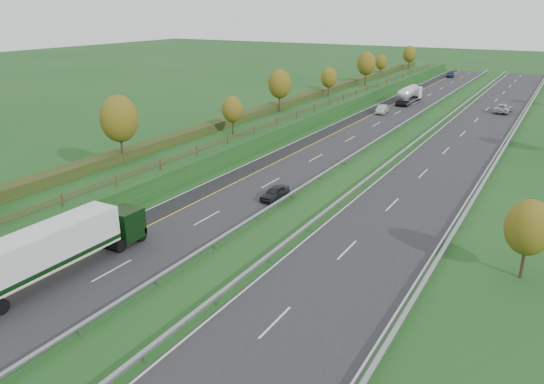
# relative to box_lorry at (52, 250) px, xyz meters

# --- Properties ---
(ground) EXTENTS (400.00, 400.00, 0.00)m
(ground) POSITION_rel_box_lorry_xyz_m (9.44, 46.90, -2.33)
(ground) COLOR #194619
(ground) RESTS_ON ground
(near_carriageway) EXTENTS (10.50, 200.00, 0.04)m
(near_carriageway) POSITION_rel_box_lorry_xyz_m (1.44, 51.90, -2.31)
(near_carriageway) COLOR #242427
(near_carriageway) RESTS_ON ground
(far_carriageway) EXTENTS (10.50, 200.00, 0.04)m
(far_carriageway) POSITION_rel_box_lorry_xyz_m (17.94, 51.90, -2.31)
(far_carriageway) COLOR #242427
(far_carriageway) RESTS_ON ground
(hard_shoulder) EXTENTS (3.00, 200.00, 0.04)m
(hard_shoulder) POSITION_rel_box_lorry_xyz_m (-2.31, 51.90, -2.31)
(hard_shoulder) COLOR black
(hard_shoulder) RESTS_ON ground
(lane_markings) EXTENTS (26.75, 200.00, 0.01)m
(lane_markings) POSITION_rel_box_lorry_xyz_m (7.84, 51.78, -2.28)
(lane_markings) COLOR silver
(lane_markings) RESTS_ON near_carriageway
(embankment_left) EXTENTS (12.00, 200.00, 2.00)m
(embankment_left) POSITION_rel_box_lorry_xyz_m (-11.56, 51.90, -1.33)
(embankment_left) COLOR #194619
(embankment_left) RESTS_ON ground
(hedge_left) EXTENTS (2.20, 180.00, 1.10)m
(hedge_left) POSITION_rel_box_lorry_xyz_m (-13.56, 51.90, 0.22)
(hedge_left) COLOR #253515
(hedge_left) RESTS_ON embankment_left
(fence_left) EXTENTS (0.12, 189.06, 1.20)m
(fence_left) POSITION_rel_box_lorry_xyz_m (-7.06, 51.48, 0.40)
(fence_left) COLOR #422B19
(fence_left) RESTS_ON embankment_left
(median_barrier_near) EXTENTS (0.32, 200.00, 0.71)m
(median_barrier_near) POSITION_rel_box_lorry_xyz_m (7.14, 51.90, -1.72)
(median_barrier_near) COLOR gray
(median_barrier_near) RESTS_ON ground
(median_barrier_far) EXTENTS (0.32, 200.00, 0.71)m
(median_barrier_far) POSITION_rel_box_lorry_xyz_m (12.24, 51.90, -1.72)
(median_barrier_far) COLOR gray
(median_barrier_far) RESTS_ON ground
(outer_barrier_far) EXTENTS (0.32, 200.00, 0.71)m
(outer_barrier_far) POSITION_rel_box_lorry_xyz_m (23.74, 51.90, -1.71)
(outer_barrier_far) COLOR gray
(outer_barrier_far) RESTS_ON ground
(trees_left) EXTENTS (6.64, 164.30, 7.66)m
(trees_left) POSITION_rel_box_lorry_xyz_m (-11.21, 48.53, 4.04)
(trees_left) COLOR #2D2116
(trees_left) RESTS_ON embankment_left
(box_lorry) EXTENTS (2.58, 16.28, 4.06)m
(box_lorry) POSITION_rel_box_lorry_xyz_m (0.00, 0.00, 0.00)
(box_lorry) COLOR black
(box_lorry) RESTS_ON near_carriageway
(road_tanker) EXTENTS (2.40, 11.22, 3.46)m
(road_tanker) POSITION_rel_box_lorry_xyz_m (1.49, 86.34, -0.47)
(road_tanker) COLOR silver
(road_tanker) RESTS_ON near_carriageway
(car_dark_near) EXTENTS (1.81, 4.03, 1.34)m
(car_dark_near) POSITION_rel_box_lorry_xyz_m (5.68, 22.54, -1.62)
(car_dark_near) COLOR black
(car_dark_near) RESTS_ON near_carriageway
(car_silver_mid) EXTENTS (2.16, 4.79, 1.53)m
(car_silver_mid) POSITION_rel_box_lorry_xyz_m (0.34, 72.77, -1.53)
(car_silver_mid) COLOR #A0A0A4
(car_silver_mid) RESTS_ON near_carriageway
(car_small_far) EXTENTS (2.50, 4.97, 1.38)m
(car_small_far) POSITION_rel_box_lorry_xyz_m (-0.16, 133.69, -1.60)
(car_small_far) COLOR #151E43
(car_small_far) RESTS_ON near_carriageway
(car_oncoming) EXTENTS (2.79, 5.85, 1.61)m
(car_oncoming) POSITION_rel_box_lorry_xyz_m (19.70, 84.49, -1.49)
(car_oncoming) COLOR #B3B3B8
(car_oncoming) RESTS_ON far_carriageway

